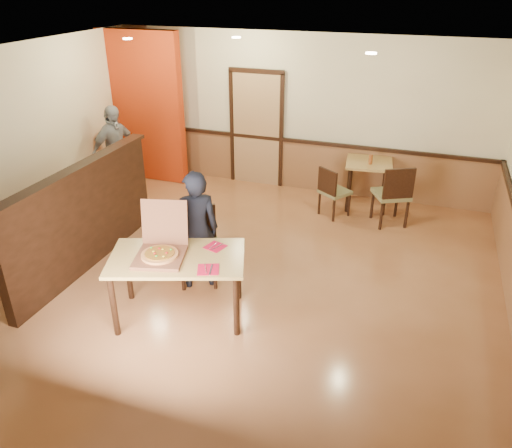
{
  "coord_description": "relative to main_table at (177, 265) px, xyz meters",
  "views": [
    {
      "loc": [
        2.2,
        -5.13,
        3.69
      ],
      "look_at": [
        0.4,
        0.0,
        0.93
      ],
      "focal_mm": 35.0,
      "sensor_mm": 36.0,
      "label": 1
    }
  ],
  "objects": [
    {
      "name": "floor",
      "position": [
        0.26,
        0.84,
        -0.7
      ],
      "size": [
        7.0,
        7.0,
        0.0
      ],
      "primitive_type": "plane",
      "color": "#C0794A",
      "rests_on": "ground"
    },
    {
      "name": "ceiling",
      "position": [
        0.26,
        0.84,
        2.1
      ],
      "size": [
        7.0,
        7.0,
        0.0
      ],
      "primitive_type": "plane",
      "rotation": [
        3.14,
        0.0,
        0.0
      ],
      "color": "black",
      "rests_on": "wall_back"
    },
    {
      "name": "wall_back",
      "position": [
        0.26,
        4.34,
        0.7
      ],
      "size": [
        7.0,
        0.0,
        7.0
      ],
      "primitive_type": "plane",
      "rotation": [
        1.57,
        0.0,
        0.0
      ],
      "color": "#FBEEC4",
      "rests_on": "floor"
    },
    {
      "name": "wainscot_back",
      "position": [
        0.26,
        4.31,
        -0.25
      ],
      "size": [
        7.0,
        0.04,
        0.9
      ],
      "primitive_type": "cube",
      "color": "#905E39",
      "rests_on": "floor"
    },
    {
      "name": "chair_rail_back",
      "position": [
        0.26,
        4.29,
        0.22
      ],
      "size": [
        7.0,
        0.06,
        0.06
      ],
      "primitive_type": "cube",
      "color": "black",
      "rests_on": "wall_back"
    },
    {
      "name": "back_door",
      "position": [
        -0.54,
        4.3,
        0.35
      ],
      "size": [
        0.9,
        0.06,
        2.1
      ],
      "primitive_type": "cube",
      "color": "tan",
      "rests_on": "wall_back"
    },
    {
      "name": "booth_partition",
      "position": [
        -1.74,
        0.64,
        0.03
      ],
      "size": [
        0.2,
        3.1,
        1.44
      ],
      "color": "black",
      "rests_on": "floor"
    },
    {
      "name": "red_accent_panel",
      "position": [
        -2.64,
        3.84,
        0.7
      ],
      "size": [
        1.6,
        0.2,
        2.78
      ],
      "primitive_type": "cube",
      "color": "#B12E0C",
      "rests_on": "floor"
    },
    {
      "name": "spot_a",
      "position": [
        -2.04,
        2.64,
        2.08
      ],
      "size": [
        0.14,
        0.14,
        0.02
      ],
      "primitive_type": "cylinder",
      "color": "beige",
      "rests_on": "ceiling"
    },
    {
      "name": "spot_b",
      "position": [
        -0.54,
        3.34,
        2.08
      ],
      "size": [
        0.14,
        0.14,
        0.02
      ],
      "primitive_type": "cylinder",
      "color": "beige",
      "rests_on": "ceiling"
    },
    {
      "name": "spot_c",
      "position": [
        1.66,
        2.34,
        2.08
      ],
      "size": [
        0.14,
        0.14,
        0.02
      ],
      "primitive_type": "cylinder",
      "color": "beige",
      "rests_on": "ceiling"
    },
    {
      "name": "main_table",
      "position": [
        0.0,
        0.0,
        0.0
      ],
      "size": [
        1.72,
        1.32,
        0.81
      ],
      "rotation": [
        0.0,
        0.0,
        0.34
      ],
      "color": "tan",
      "rests_on": "floor"
    },
    {
      "name": "diner_chair",
      "position": [
        -0.14,
        0.83,
        -0.15
      ],
      "size": [
        0.66,
        0.66,
        1.01
      ],
      "rotation": [
        0.0,
        0.0,
        0.42
      ],
      "color": "olive",
      "rests_on": "floor"
    },
    {
      "name": "side_chair_left",
      "position": [
        1.14,
        3.29,
        -0.24
      ],
      "size": [
        0.59,
        0.59,
        0.86
      ],
      "rotation": [
        0.0,
        0.0,
        2.54
      ],
      "color": "olive",
      "rests_on": "floor"
    },
    {
      "name": "side_chair_right",
      "position": [
        2.11,
        3.27,
        -0.14
      ],
      "size": [
        0.68,
        0.68,
        1.03
      ],
      "rotation": [
        0.0,
        0.0,
        3.62
      ],
      "color": "olive",
      "rests_on": "floor"
    },
    {
      "name": "side_table",
      "position": [
        1.62,
        3.89,
        -0.07
      ],
      "size": [
        0.84,
        0.84,
        0.82
      ],
      "rotation": [
        0.0,
        0.0,
        0.12
      ],
      "color": "tan",
      "rests_on": "floor"
    },
    {
      "name": "diner",
      "position": [
        -0.08,
        0.68,
        0.09
      ],
      "size": [
        0.69,
        0.63,
        1.59
      ],
      "primitive_type": "imported",
      "rotation": [
        0.0,
        0.0,
        3.71
      ],
      "color": "black",
      "rests_on": "floor"
    },
    {
      "name": "passerby",
      "position": [
        -2.74,
        2.93,
        0.12
      ],
      "size": [
        0.69,
        1.04,
        1.64
      ],
      "primitive_type": "imported",
      "rotation": [
        0.0,
        0.0,
        1.24
      ],
      "color": "gray",
      "rests_on": "floor"
    },
    {
      "name": "pizza_box",
      "position": [
        -0.17,
        -0.05,
        0.18
      ],
      "size": [
        0.68,
        0.75,
        0.57
      ],
      "rotation": [
        0.0,
        0.0,
        0.26
      ],
      "color": "brown",
      "rests_on": "main_table"
    },
    {
      "name": "pizza",
      "position": [
        -0.15,
        -0.11,
        0.16
      ],
      "size": [
        0.43,
        0.43,
        0.03
      ],
      "primitive_type": "cylinder",
      "rotation": [
        0.0,
        0.0,
        0.05
      ],
      "color": "#E09551",
      "rests_on": "pizza_box"
    },
    {
      "name": "napkin_near",
      "position": [
        0.45,
        -0.14,
        0.11
      ],
      "size": [
        0.3,
        0.3,
        0.01
      ],
      "rotation": [
        0.0,
        0.0,
        0.38
      ],
      "color": "red",
      "rests_on": "main_table"
    },
    {
      "name": "napkin_far",
      "position": [
        0.32,
        0.35,
        0.11
      ],
      "size": [
        0.27,
        0.27,
        0.01
      ],
      "rotation": [
        0.0,
        0.0,
        -0.28
      ],
      "color": "red",
      "rests_on": "main_table"
    },
    {
      "name": "condiment",
      "position": [
        1.65,
        3.79,
        0.19
      ],
      "size": [
        0.06,
        0.06,
        0.16
      ],
      "primitive_type": "cylinder",
      "color": "#95461B",
      "rests_on": "side_table"
    }
  ]
}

